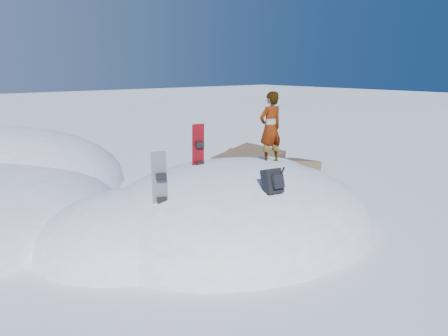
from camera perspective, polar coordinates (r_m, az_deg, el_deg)
ground at (r=10.40m, az=1.41°, el=-7.44°), size 120.00×120.00×0.00m
snow_mound at (r=10.46m, az=-0.18°, el=-7.30°), size 8.00×6.00×3.00m
rock_outcrop at (r=14.92m, az=4.59°, el=-1.05°), size 4.68×4.41×1.68m
snowboard_red at (r=10.10m, az=-3.35°, el=1.49°), size 0.30×0.20×1.56m
snowboard_dark at (r=8.45m, az=-8.30°, el=-2.98°), size 0.32×0.25×1.56m
backpack at (r=8.58m, az=6.41°, el=-1.71°), size 0.41×0.47×0.58m
gear_pile at (r=8.22m, az=-3.52°, el=-12.42°), size 0.82×0.65×0.21m
person at (r=10.55m, az=6.09°, el=5.22°), size 0.67×0.47×1.74m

